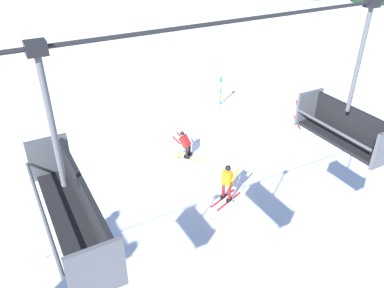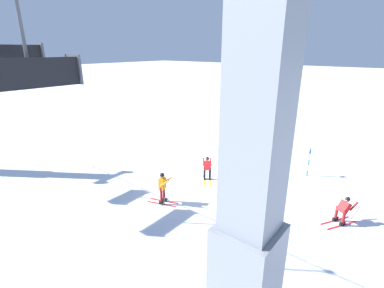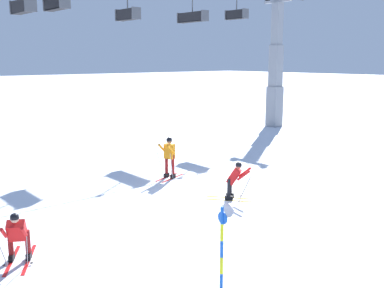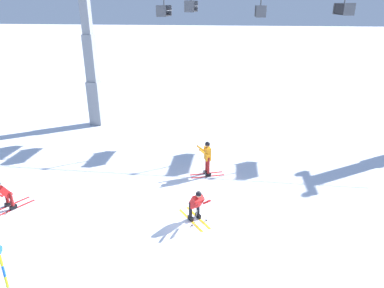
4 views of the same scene
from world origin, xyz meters
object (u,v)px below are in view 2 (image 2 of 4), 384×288
skier_distant_uphill (163,186)px  skier_distant_downhill (344,209)px  trail_marker_pole (309,161)px  skier_carving_main (207,167)px  chairlift_seat_nearest (31,71)px

skier_distant_uphill → skier_distant_downhill: bearing=-152.7°
trail_marker_pole → skier_distant_uphill: 9.62m
skier_carving_main → trail_marker_pole: trail_marker_pole is taller
skier_distant_uphill → skier_carving_main: bearing=-91.0°
chairlift_seat_nearest → skier_distant_uphill: (3.34, -6.77, -6.39)m
trail_marker_pole → skier_distant_downhill: trail_marker_pole is taller
trail_marker_pole → skier_distant_uphill: bearing=59.2°
chairlift_seat_nearest → skier_distant_downhill: (-4.49, -10.81, -6.67)m
skier_carving_main → skier_distant_uphill: size_ratio=0.92×
chairlift_seat_nearest → skier_carving_main: bearing=-72.9°
skier_carving_main → chairlift_seat_nearest: 12.98m
trail_marker_pole → skier_distant_downhill: bearing=124.6°
trail_marker_pole → chairlift_seat_nearest: bearing=84.0°
skier_distant_uphill → skier_distant_downhill: 8.82m
skier_distant_uphill → skier_distant_downhill: size_ratio=1.00×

